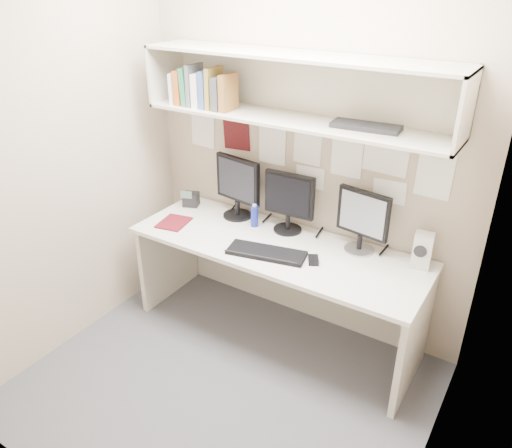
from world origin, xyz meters
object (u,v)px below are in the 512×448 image
Objects in this scene: maroon_notebook at (174,223)px; desk_phone at (191,199)px; monitor_center at (289,199)px; monitor_right at (363,218)px; desk at (276,290)px; speaker at (422,250)px; monitor_left at (238,185)px; keyboard at (266,253)px.

maroon_notebook is 1.64× the size of desk_phone.
monitor_right is at bearing -2.42° from monitor_center.
monitor_center reaches higher than desk.
desk is 4.77× the size of monitor_center.
monitor_left is at bearing 171.59° from speaker.
speaker is 1.75m from desk_phone.
keyboard is (-0.48, -0.37, -0.22)m from monitor_right.
keyboard is 2.28× the size of speaker.
maroon_notebook is (-0.32, -0.35, -0.24)m from monitor_left.
monitor_left is 1.94× the size of maroon_notebook.
monitor_left reaches higher than desk_phone.
monitor_left is 1.35m from speaker.
monitor_right reaches higher than speaker.
monitor_right is 1.87× the size of speaker.
desk is 3.99× the size of keyboard.
maroon_notebook reaches higher than desk.
monitor_center is at bearing -18.71° from desk_phone.
maroon_notebook is at bearing -95.82° from desk_phone.
monitor_left is 0.53m from maroon_notebook.
keyboard is (0.47, -0.37, -0.23)m from monitor_left.
monitor_center is at bearing 84.85° from keyboard.
monitor_left is 0.42m from monitor_center.
monitor_left is 1.07× the size of monitor_center.
monitor_center is 1.02× the size of monitor_right.
desk is 0.98m from desk_phone.
monitor_center is at bearing 14.35° from maroon_notebook.
keyboard reaches higher than maroon_notebook.
desk_phone reaches higher than keyboard.
desk is 4.85× the size of monitor_right.
keyboard is at bearing -42.29° from desk_phone.
speaker reaches higher than keyboard.
keyboard is 0.95m from speaker.
speaker reaches higher than desk.
speaker is (0.92, 0.01, -0.12)m from monitor_center.
monitor_left is 3.19× the size of desk_phone.
maroon_notebook is at bearing -123.36° from monitor_left.
desk_phone is (-1.75, -0.05, -0.06)m from speaker.
monitor_center is 0.85m from desk_phone.
desk_phone is at bearing 147.06° from keyboard.
maroon_notebook is at bearing -157.11° from monitor_center.
desk is 14.18× the size of desk_phone.
monitor_center is 1.91× the size of speaker.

